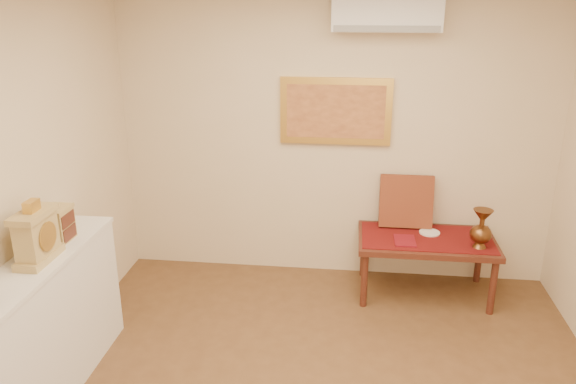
# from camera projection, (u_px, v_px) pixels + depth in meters

# --- Properties ---
(wall_back) EXTENTS (4.00, 0.02, 2.70)m
(wall_back) POSITION_uv_depth(u_px,v_px,m) (335.00, 138.00, 5.15)
(wall_back) COLOR beige
(wall_back) RESTS_ON ground
(table_cloth) EXTENTS (1.14, 0.59, 0.01)m
(table_cloth) POSITION_uv_depth(u_px,v_px,m) (427.00, 238.00, 4.98)
(table_cloth) COLOR maroon
(table_cloth) RESTS_ON low_table
(brass_urn_tall) EXTENTS (0.18, 0.18, 0.42)m
(brass_urn_tall) POSITION_uv_depth(u_px,v_px,m) (482.00, 224.00, 4.72)
(brass_urn_tall) COLOR brown
(brass_urn_tall) RESTS_ON table_cloth
(plate) EXTENTS (0.19, 0.19, 0.01)m
(plate) POSITION_uv_depth(u_px,v_px,m) (430.00, 232.00, 5.06)
(plate) COLOR white
(plate) RESTS_ON table_cloth
(menu) EXTENTS (0.18, 0.25, 0.01)m
(menu) POSITION_uv_depth(u_px,v_px,m) (405.00, 241.00, 4.89)
(menu) COLOR maroon
(menu) RESTS_ON table_cloth
(cushion) EXTENTS (0.48, 0.20, 0.49)m
(cushion) POSITION_uv_depth(u_px,v_px,m) (406.00, 201.00, 5.15)
(cushion) COLOR #5D1214
(cushion) RESTS_ON table_cloth
(display_ledge) EXTENTS (0.37, 2.02, 0.98)m
(display_ledge) POSITION_uv_depth(u_px,v_px,m) (27.00, 347.00, 3.54)
(display_ledge) COLOR silver
(display_ledge) RESTS_ON floor
(mantel_clock) EXTENTS (0.17, 0.36, 0.41)m
(mantel_clock) POSITION_uv_depth(u_px,v_px,m) (37.00, 236.00, 3.53)
(mantel_clock) COLOR tan
(mantel_clock) RESTS_ON display_ledge
(wooden_chest) EXTENTS (0.16, 0.21, 0.24)m
(wooden_chest) POSITION_uv_depth(u_px,v_px,m) (58.00, 224.00, 3.85)
(wooden_chest) COLOR tan
(wooden_chest) RESTS_ON display_ledge
(low_table) EXTENTS (1.20, 0.70, 0.55)m
(low_table) POSITION_uv_depth(u_px,v_px,m) (426.00, 245.00, 5.00)
(low_table) COLOR #522318
(low_table) RESTS_ON floor
(painting) EXTENTS (1.00, 0.06, 0.60)m
(painting) POSITION_uv_depth(u_px,v_px,m) (336.00, 111.00, 5.05)
(painting) COLOR gold
(painting) RESTS_ON wall_back
(ac_unit) EXTENTS (0.90, 0.25, 0.30)m
(ac_unit) POSITION_uv_depth(u_px,v_px,m) (387.00, 13.00, 4.62)
(ac_unit) COLOR white
(ac_unit) RESTS_ON wall_back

